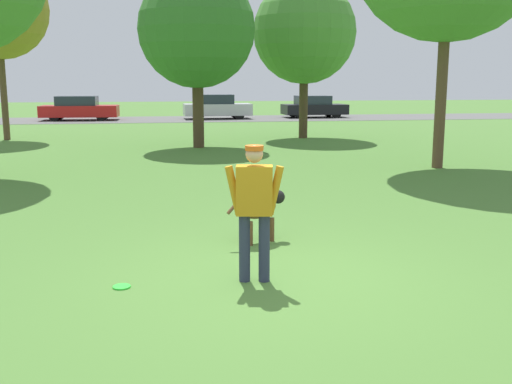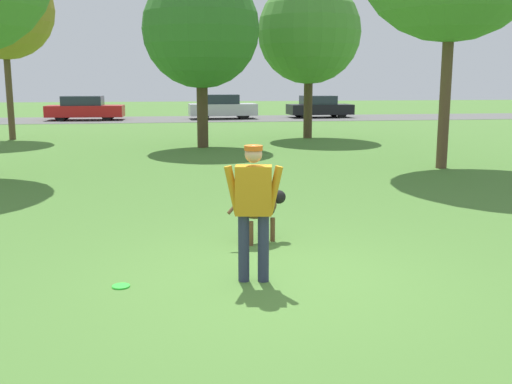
# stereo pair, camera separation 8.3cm
# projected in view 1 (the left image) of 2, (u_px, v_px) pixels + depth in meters

# --- Properties ---
(ground_plane) EXTENTS (120.00, 120.00, 0.00)m
(ground_plane) POSITION_uv_depth(u_px,v_px,m) (275.00, 279.00, 7.09)
(ground_plane) COLOR #4C7A33
(far_road_strip) EXTENTS (120.00, 6.00, 0.01)m
(far_road_strip) POSITION_uv_depth(u_px,v_px,m) (181.00, 119.00, 35.87)
(far_road_strip) COLOR #5B5B59
(far_road_strip) RESTS_ON ground_plane
(person) EXTENTS (0.68, 0.29, 1.60)m
(person) POSITION_uv_depth(u_px,v_px,m) (254.00, 202.00, 6.84)
(person) COLOR #2D334C
(person) RESTS_ON ground_plane
(dog) EXTENTS (0.96, 0.61, 0.72)m
(dog) POSITION_uv_depth(u_px,v_px,m) (260.00, 208.00, 8.64)
(dog) COLOR brown
(dog) RESTS_ON ground_plane
(frisbee) EXTENTS (0.21, 0.21, 0.02)m
(frisbee) POSITION_uv_depth(u_px,v_px,m) (122.00, 287.00, 6.79)
(frisbee) COLOR #33D838
(frisbee) RESTS_ON ground_plane
(tree_mid_center) EXTENTS (3.97, 3.97, 6.00)m
(tree_mid_center) POSITION_uv_depth(u_px,v_px,m) (197.00, 29.00, 20.19)
(tree_mid_center) COLOR #4C3826
(tree_mid_center) RESTS_ON ground_plane
(tree_far_right) EXTENTS (4.07, 4.07, 6.23)m
(tree_far_right) POSITION_uv_depth(u_px,v_px,m) (304.00, 32.00, 23.59)
(tree_far_right) COLOR #4C3826
(tree_far_right) RESTS_ON ground_plane
(parked_car_red) EXTENTS (4.44, 1.97, 1.40)m
(parked_car_red) POSITION_uv_depth(u_px,v_px,m) (79.00, 109.00, 34.82)
(parked_car_red) COLOR red
(parked_car_red) RESTS_ON ground_plane
(parked_car_silver) EXTENTS (4.07, 1.95, 1.46)m
(parked_car_silver) POSITION_uv_depth(u_px,v_px,m) (217.00, 107.00, 36.07)
(parked_car_silver) COLOR #B7B7BC
(parked_car_silver) RESTS_ON ground_plane
(parked_car_black) EXTENTS (4.02, 1.97, 1.36)m
(parked_car_black) POSITION_uv_depth(u_px,v_px,m) (314.00, 107.00, 37.43)
(parked_car_black) COLOR black
(parked_car_black) RESTS_ON ground_plane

